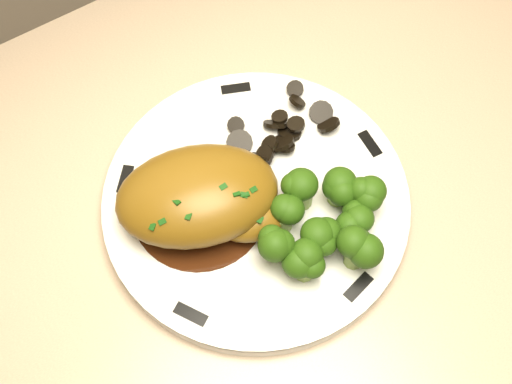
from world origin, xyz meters
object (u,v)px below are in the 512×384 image
chicken_breast (203,198)px  broccoli_florets (323,223)px  plate (256,202)px  counter (239,355)px

chicken_breast → broccoli_florets: bearing=-23.7°
broccoli_florets → plate: bearing=115.1°
chicken_breast → counter: bearing=-67.3°
plate → broccoli_florets: broccoli_florets is taller
counter → plate: bearing=24.9°
counter → chicken_breast: (-0.00, 0.03, 0.45)m
counter → plate: 0.41m
plate → chicken_breast: 0.06m
counter → broccoli_florets: counter is taller
chicken_breast → broccoli_florets: chicken_breast is taller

